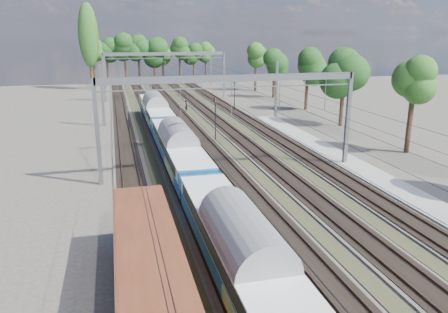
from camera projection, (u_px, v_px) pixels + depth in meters
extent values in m
cube|color=#47423A|center=(125.00, 141.00, 51.91)|extent=(3.00, 130.00, 0.15)
cube|color=black|center=(125.00, 140.00, 51.89)|extent=(2.50, 130.00, 0.06)
cube|color=#473326|center=(119.00, 140.00, 51.69)|extent=(0.08, 130.00, 0.14)
cube|color=#473326|center=(131.00, 139.00, 52.03)|extent=(0.08, 130.00, 0.14)
cube|color=#47423A|center=(163.00, 139.00, 52.98)|extent=(3.00, 130.00, 0.15)
cube|color=black|center=(163.00, 138.00, 52.95)|extent=(2.50, 130.00, 0.06)
cube|color=#473326|center=(157.00, 138.00, 52.76)|extent=(0.08, 130.00, 0.14)
cube|color=#473326|center=(169.00, 137.00, 53.10)|extent=(0.08, 130.00, 0.14)
cube|color=#47423A|center=(199.00, 137.00, 54.04)|extent=(3.00, 130.00, 0.15)
cube|color=black|center=(199.00, 136.00, 54.02)|extent=(2.50, 130.00, 0.06)
cube|color=#473326|center=(194.00, 136.00, 53.82)|extent=(0.08, 130.00, 0.14)
cube|color=#473326|center=(205.00, 135.00, 54.16)|extent=(0.08, 130.00, 0.14)
cube|color=#47423A|center=(234.00, 135.00, 55.11)|extent=(3.00, 130.00, 0.15)
cube|color=black|center=(234.00, 134.00, 55.08)|extent=(2.50, 130.00, 0.06)
cube|color=#473326|center=(229.00, 134.00, 54.89)|extent=(0.08, 130.00, 0.14)
cube|color=#473326|center=(240.00, 133.00, 55.23)|extent=(0.08, 130.00, 0.14)
cube|color=#47423A|center=(268.00, 133.00, 56.17)|extent=(3.00, 130.00, 0.15)
cube|color=black|center=(268.00, 132.00, 56.15)|extent=(2.50, 130.00, 0.06)
cube|color=#473326|center=(263.00, 132.00, 55.95)|extent=(0.08, 130.00, 0.14)
cube|color=#473326|center=(273.00, 131.00, 56.29)|extent=(0.08, 130.00, 0.14)
cube|color=#323221|center=(144.00, 140.00, 52.46)|extent=(1.10, 130.00, 0.05)
cube|color=#323221|center=(181.00, 138.00, 53.53)|extent=(1.10, 130.00, 0.05)
cube|color=#323221|center=(217.00, 136.00, 54.59)|extent=(1.10, 130.00, 0.05)
cube|color=#323221|center=(251.00, 134.00, 55.66)|extent=(1.10, 130.00, 0.05)
cube|color=gray|center=(415.00, 199.00, 33.55)|extent=(3.00, 70.00, 0.30)
cube|color=slate|center=(97.00, 133.00, 36.13)|extent=(0.35, 0.35, 9.00)
cube|color=slate|center=(348.00, 120.00, 41.57)|extent=(0.35, 0.35, 9.00)
cube|color=slate|center=(231.00, 78.00, 37.70)|extent=(23.00, 0.35, 0.60)
cube|color=slate|center=(104.00, 78.00, 80.89)|extent=(0.35, 0.35, 9.00)
cube|color=slate|center=(224.00, 75.00, 86.33)|extent=(0.35, 0.35, 9.00)
cube|color=slate|center=(165.00, 54.00, 82.47)|extent=(23.00, 0.35, 0.60)
cube|color=slate|center=(102.00, 96.00, 59.51)|extent=(0.35, 0.35, 8.50)
cube|color=slate|center=(105.00, 70.00, 101.48)|extent=(0.35, 0.35, 8.50)
cube|color=slate|center=(276.00, 90.00, 65.50)|extent=(0.35, 0.35, 8.50)
cube|color=slate|center=(211.00, 68.00, 107.46)|extent=(0.35, 0.35, 8.50)
cylinder|color=black|center=(122.00, 96.00, 50.44)|extent=(0.03, 130.00, 0.03)
cylinder|color=black|center=(122.00, 86.00, 50.14)|extent=(0.03, 130.00, 0.03)
cylinder|color=black|center=(161.00, 94.00, 51.50)|extent=(0.03, 130.00, 0.03)
cylinder|color=black|center=(161.00, 85.00, 51.20)|extent=(0.03, 130.00, 0.03)
cylinder|color=black|center=(199.00, 93.00, 52.57)|extent=(0.03, 130.00, 0.03)
cylinder|color=black|center=(199.00, 84.00, 52.27)|extent=(0.03, 130.00, 0.03)
cylinder|color=black|center=(235.00, 92.00, 53.63)|extent=(0.03, 130.00, 0.03)
cylinder|color=black|center=(235.00, 83.00, 53.33)|extent=(0.03, 130.00, 0.03)
cylinder|color=black|center=(269.00, 91.00, 54.70)|extent=(0.03, 130.00, 0.03)
cylinder|color=black|center=(269.00, 82.00, 54.40)|extent=(0.03, 130.00, 0.03)
cylinder|color=black|center=(94.00, 69.00, 113.13)|extent=(0.56, 0.56, 7.06)
sphere|color=#173C15|center=(93.00, 46.00, 111.59)|extent=(4.68, 4.68, 4.68)
cylinder|color=black|center=(112.00, 71.00, 114.33)|extent=(0.56, 0.56, 5.59)
sphere|color=#173C15|center=(110.00, 54.00, 113.11)|extent=(5.08, 5.08, 5.08)
cylinder|color=black|center=(125.00, 69.00, 112.35)|extent=(0.56, 0.56, 7.13)
sphere|color=#173C15|center=(124.00, 46.00, 110.80)|extent=(4.63, 4.63, 4.63)
cylinder|color=black|center=(141.00, 71.00, 113.72)|extent=(0.56, 0.56, 5.76)
sphere|color=#173C15|center=(141.00, 53.00, 112.47)|extent=(5.24, 5.24, 5.24)
cylinder|color=black|center=(152.00, 70.00, 115.83)|extent=(0.56, 0.56, 5.88)
sphere|color=#173C15|center=(151.00, 52.00, 114.55)|extent=(5.36, 5.36, 5.36)
cylinder|color=black|center=(167.00, 69.00, 116.77)|extent=(0.56, 0.56, 6.30)
sphere|color=#173C15|center=(166.00, 50.00, 115.40)|extent=(4.16, 4.16, 4.16)
cylinder|color=black|center=(177.00, 69.00, 119.18)|extent=(0.56, 0.56, 6.17)
sphere|color=#173C15|center=(176.00, 50.00, 117.83)|extent=(4.43, 4.43, 4.43)
cylinder|color=black|center=(193.00, 67.00, 118.53)|extent=(0.56, 0.56, 7.16)
sphere|color=#173C15|center=(193.00, 45.00, 116.97)|extent=(5.24, 5.24, 5.24)
cylinder|color=black|center=(203.00, 67.00, 118.29)|extent=(0.56, 0.56, 7.46)
sphere|color=#173C15|center=(203.00, 44.00, 116.67)|extent=(4.89, 4.89, 4.89)
cylinder|color=black|center=(411.00, 124.00, 46.15)|extent=(0.56, 0.56, 6.42)
sphere|color=#173C15|center=(417.00, 75.00, 44.74)|extent=(4.65, 4.65, 4.65)
cylinder|color=black|center=(343.00, 106.00, 59.92)|extent=(0.56, 0.56, 5.52)
sphere|color=#173C15|center=(346.00, 74.00, 58.72)|extent=(3.55, 3.55, 3.55)
cylinder|color=black|center=(310.00, 91.00, 70.34)|extent=(0.56, 0.56, 6.99)
sphere|color=#173C15|center=(312.00, 55.00, 68.81)|extent=(3.40, 3.40, 3.40)
cylinder|color=black|center=(273.00, 81.00, 85.77)|extent=(0.56, 0.56, 6.70)
sphere|color=#173C15|center=(274.00, 53.00, 84.31)|extent=(4.74, 4.74, 4.74)
cylinder|color=black|center=(249.00, 78.00, 99.81)|extent=(0.56, 0.56, 5.19)
sphere|color=#173C15|center=(250.00, 59.00, 98.68)|extent=(4.88, 4.88, 4.88)
cylinder|color=black|center=(90.00, 54.00, 97.88)|extent=(0.70, 0.70, 16.00)
ellipsoid|color=#214717|center=(88.00, 35.00, 96.79)|extent=(4.40, 4.40, 14.08)
cube|color=black|center=(211.00, 226.00, 27.95)|extent=(2.06, 3.09, 0.82)
cube|color=navy|center=(244.00, 258.00, 20.81)|extent=(2.88, 20.59, 1.96)
cube|color=silver|center=(244.00, 249.00, 20.67)|extent=(2.97, 19.77, 0.98)
cube|color=black|center=(273.00, 245.00, 21.02)|extent=(0.04, 17.50, 0.72)
cylinder|color=gray|center=(244.00, 240.00, 20.54)|extent=(2.92, 20.59, 2.92)
cube|color=black|center=(192.00, 190.00, 34.27)|extent=(2.06, 3.09, 0.82)
cube|color=black|center=(169.00, 146.00, 47.71)|extent=(2.06, 3.09, 0.82)
cube|color=navy|center=(178.00, 149.00, 40.57)|extent=(2.88, 20.59, 1.96)
cube|color=silver|center=(178.00, 143.00, 40.43)|extent=(2.97, 19.77, 0.98)
cube|color=black|center=(194.00, 142.00, 40.78)|extent=(0.04, 17.50, 0.72)
cube|color=#FFB70D|center=(186.00, 168.00, 36.48)|extent=(2.99, 5.77, 0.72)
cylinder|color=gray|center=(178.00, 138.00, 40.30)|extent=(2.92, 20.59, 2.92)
cube|color=black|center=(162.00, 133.00, 54.03)|extent=(2.06, 3.09, 0.82)
cube|color=black|center=(151.00, 113.00, 67.47)|extent=(2.06, 3.09, 0.82)
cube|color=navy|center=(155.00, 111.00, 60.33)|extent=(2.88, 20.59, 1.96)
cube|color=silver|center=(155.00, 107.00, 60.19)|extent=(2.97, 19.77, 0.98)
cube|color=black|center=(166.00, 107.00, 60.54)|extent=(0.04, 17.50, 0.72)
cube|color=#FFB70D|center=(159.00, 121.00, 56.25)|extent=(2.99, 5.77, 0.72)
cylinder|color=gray|center=(155.00, 104.00, 60.06)|extent=(2.92, 20.59, 2.92)
cube|color=black|center=(142.00, 252.00, 24.77)|extent=(1.97, 2.55, 0.69)
cube|color=black|center=(149.00, 292.00, 20.16)|extent=(2.65, 13.76, 0.20)
cube|color=#4F2115|center=(148.00, 265.00, 19.79)|extent=(2.65, 13.76, 2.55)
cube|color=#4F2115|center=(147.00, 239.00, 19.43)|extent=(2.85, 13.76, 0.12)
imported|color=black|center=(186.00, 106.00, 71.06)|extent=(0.59, 0.80, 2.01)
cylinder|color=black|center=(215.00, 122.00, 51.55)|extent=(0.13, 0.13, 4.62)
cube|color=black|center=(215.00, 100.00, 50.83)|extent=(0.37, 0.30, 0.65)
sphere|color=red|center=(215.00, 99.00, 50.67)|extent=(0.15, 0.15, 0.15)
sphere|color=#0C9919|center=(215.00, 101.00, 50.76)|extent=(0.15, 0.15, 0.15)
cylinder|color=black|center=(235.00, 97.00, 71.39)|extent=(0.13, 0.13, 4.62)
cube|color=black|center=(235.00, 81.00, 70.68)|extent=(0.36, 0.28, 0.65)
sphere|color=red|center=(235.00, 80.00, 70.51)|extent=(0.15, 0.15, 0.15)
sphere|color=#0C9919|center=(235.00, 82.00, 70.60)|extent=(0.15, 0.15, 0.15)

